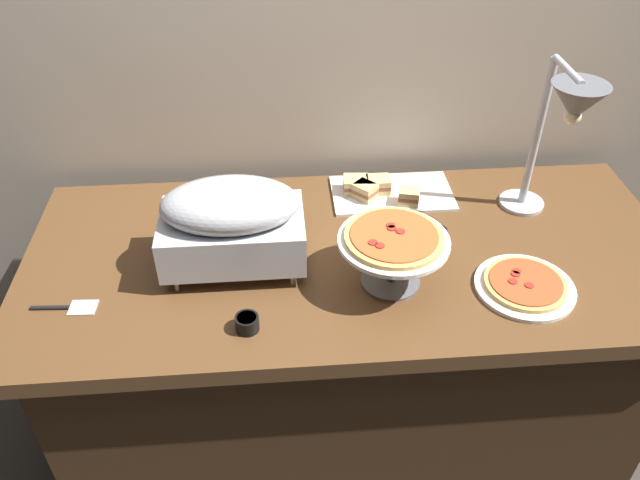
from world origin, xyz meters
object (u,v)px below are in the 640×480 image
pizza_plate_front (525,285)px  heat_lamp (567,115)px  sauce_cup_near (247,323)px  sandwich_platter (383,191)px  serving_spatula (67,308)px  chafing_dish (232,221)px  pizza_plate_center (393,244)px

pizza_plate_front → heat_lamp: bearing=63.6°
heat_lamp → pizza_plate_front: bearing=-116.4°
sauce_cup_near → sandwich_platter: bearing=52.4°
sandwich_platter → serving_spatula: 1.01m
chafing_dish → pizza_plate_center: size_ratio=1.32×
heat_lamp → serving_spatula: (-1.34, -0.23, -0.38)m
sauce_cup_near → serving_spatula: sauce_cup_near is taller
chafing_dish → sauce_cup_near: (0.04, -0.26, -0.13)m
chafing_dish → sauce_cup_near: bearing=-82.2°
pizza_plate_center → sandwich_platter: pizza_plate_center is taller
pizza_plate_front → pizza_plate_center: pizza_plate_center is taller
pizza_plate_center → sauce_cup_near: bearing=-159.1°
pizza_plate_front → sauce_cup_near: 0.75m
pizza_plate_front → sandwich_platter: size_ratio=0.69×
heat_lamp → sandwich_platter: bearing=152.6°
sandwich_platter → chafing_dish: bearing=-146.7°
heat_lamp → serving_spatula: bearing=-170.3°
pizza_plate_front → pizza_plate_center: bearing=170.7°
heat_lamp → sandwich_platter: size_ratio=1.27×
pizza_plate_front → sauce_cup_near: size_ratio=4.47×
chafing_dish → pizza_plate_front: (0.78, -0.17, -0.14)m
serving_spatula → sandwich_platter: bearing=26.6°
pizza_plate_front → serving_spatula: size_ratio=1.57×
heat_lamp → pizza_plate_center: 0.58m
chafing_dish → serving_spatula: bearing=-161.6°
chafing_dish → sandwich_platter: (0.47, 0.31, -0.13)m
sauce_cup_near → pizza_plate_center: bearing=20.9°
sandwich_platter → serving_spatula: size_ratio=2.28×
heat_lamp → chafing_dish: bearing=-174.7°
heat_lamp → sauce_cup_near: (-0.87, -0.34, -0.36)m
heat_lamp → serving_spatula: size_ratio=2.90×
sauce_cup_near → pizza_plate_front: bearing=6.9°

